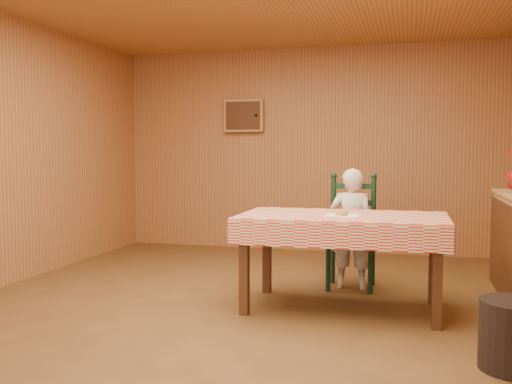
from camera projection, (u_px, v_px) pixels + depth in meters
The scene contains 7 objects.
ground at pixel (249, 313), 4.51m from camera, with size 6.00×6.00×0.00m, color brown.
cabin_walls at pixel (266, 88), 4.90m from camera, with size 5.10×6.05×2.65m.
dining_table at pixel (343, 225), 4.59m from camera, with size 1.66×0.96×0.77m.
ladder_chair at pixel (352, 234), 5.37m from camera, with size 0.44×0.40×1.08m.
seated_child at pixel (351, 229), 5.31m from camera, with size 0.41×0.27×1.12m, color silver.
napkin at pixel (342, 215), 4.54m from camera, with size 0.26×0.26×0.00m, color white.
donut at pixel (342, 213), 4.54m from camera, with size 0.10×0.10×0.03m, color #BB8C43.
Camera 1 is at (1.20, -4.27, 1.27)m, focal length 40.00 mm.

